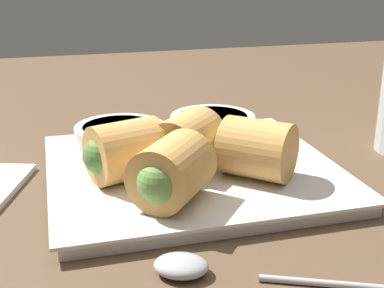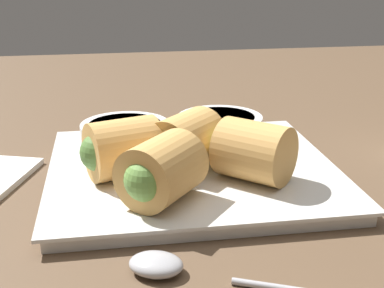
% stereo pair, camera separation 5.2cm
% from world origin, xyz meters
% --- Properties ---
extents(table_surface, '(1.80, 1.40, 0.02)m').
position_xyz_m(table_surface, '(0.00, 0.00, 0.01)').
color(table_surface, brown).
rests_on(table_surface, ground).
extents(serving_plate, '(0.28, 0.25, 0.01)m').
position_xyz_m(serving_plate, '(-0.01, -0.03, 0.03)').
color(serving_plate, silver).
rests_on(serving_plate, table_surface).
extents(roll_front_left, '(0.08, 0.08, 0.06)m').
position_xyz_m(roll_front_left, '(0.03, -0.07, 0.06)').
color(roll_front_left, '#DBA356').
rests_on(roll_front_left, serving_plate).
extents(roll_front_right, '(0.08, 0.07, 0.06)m').
position_xyz_m(roll_front_right, '(-0.08, -0.05, 0.06)').
color(roll_front_right, '#DBA356').
rests_on(roll_front_right, serving_plate).
extents(roll_back_left, '(0.08, 0.08, 0.06)m').
position_xyz_m(roll_back_left, '(-0.02, -0.04, 0.06)').
color(roll_back_left, '#DBA356').
rests_on(roll_back_left, serving_plate).
extents(roll_back_right, '(0.08, 0.08, 0.06)m').
position_xyz_m(roll_back_right, '(-0.05, -0.11, 0.06)').
color(roll_back_right, '#DBA356').
rests_on(roll_back_right, serving_plate).
extents(dipping_bowl_near, '(0.09, 0.09, 0.03)m').
position_xyz_m(dipping_bowl_near, '(0.03, 0.04, 0.05)').
color(dipping_bowl_near, white).
rests_on(dipping_bowl_near, serving_plate).
extents(dipping_bowl_far, '(0.09, 0.09, 0.03)m').
position_xyz_m(dipping_bowl_far, '(-0.08, 0.03, 0.05)').
color(dipping_bowl_far, white).
rests_on(dipping_bowl_far, serving_plate).
extents(spoon, '(0.19, 0.10, 0.01)m').
position_xyz_m(spoon, '(-0.05, -0.20, 0.03)').
color(spoon, '#B2B2B7').
rests_on(spoon, table_surface).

